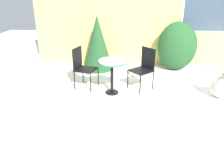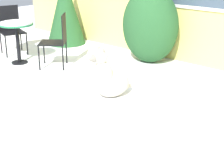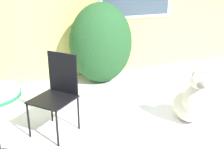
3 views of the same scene
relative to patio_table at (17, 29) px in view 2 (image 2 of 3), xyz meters
name	(u,v)px [view 2 (image 2 of 3)]	position (x,y,z in m)	size (l,w,h in m)	color
ground_plane	(72,82)	(1.51, -0.03, -0.64)	(16.00, 16.00, 0.00)	white
shrub_left	(150,25)	(1.76, 1.72, 0.06)	(1.10, 0.90, 1.40)	#235128
evergreen_bush	(65,9)	(-0.52, 1.62, 0.14)	(0.87, 0.87, 1.57)	#235128
patio_table	(17,29)	(0.00, 0.00, 0.00)	(0.61, 0.61, 0.78)	black
patio_chair_near_table	(11,28)	(-0.72, 0.32, -0.12)	(0.57, 0.57, 0.96)	black
patio_chair_far_side	(57,39)	(0.72, 0.35, -0.12)	(0.64, 0.64, 0.96)	black
dog	(109,79)	(2.36, -0.07, -0.37)	(0.51, 0.76, 0.75)	beige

